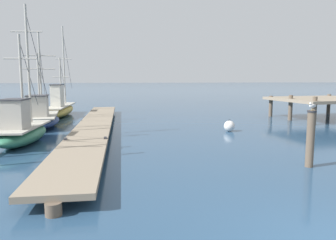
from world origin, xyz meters
TOP-DOWN VIEW (x-y plane):
  - floating_dock at (-5.07, 13.38)m, footprint 2.34×21.97m
  - fishing_boat_1 at (-8.42, 15.95)m, footprint 2.73×6.75m
  - fishing_boat_2 at (-8.07, 21.50)m, footprint 1.77×8.61m
  - fishing_boat_4 at (-8.10, 10.75)m, footprint 1.99×6.45m
  - pier_platform at (10.93, 16.75)m, footprint 6.96×6.28m
  - mooring_piling at (2.39, 5.19)m, footprint 0.30×0.30m
  - perched_seagull at (2.39, 5.19)m, footprint 0.36×0.24m
  - mooring_buoy at (2.31, 12.58)m, footprint 0.60×0.60m

SIDE VIEW (x-z plane):
  - mooring_buoy at x=2.31m, z-range -0.04..0.64m
  - floating_dock at x=-5.07m, z-range 0.10..0.63m
  - fishing_boat_1 at x=-8.42m, z-range -2.31..3.49m
  - fishing_boat_4 at x=-8.10m, z-range -2.53..3.84m
  - fishing_boat_2 at x=-8.07m, z-range -2.86..4.24m
  - mooring_piling at x=2.39m, z-range 0.04..1.94m
  - pier_platform at x=10.93m, z-range 0.39..2.34m
  - perched_seagull at x=2.39m, z-range 1.92..2.18m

